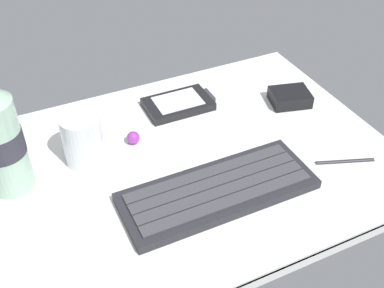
# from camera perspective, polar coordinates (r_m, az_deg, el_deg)

# --- Properties ---
(ground_plane) EXTENTS (0.64, 0.48, 0.03)m
(ground_plane) POSITION_cam_1_polar(r_m,az_deg,el_deg) (0.77, 0.07, -2.38)
(ground_plane) COLOR silver
(keyboard) EXTENTS (0.29, 0.11, 0.02)m
(keyboard) POSITION_cam_1_polar(r_m,az_deg,el_deg) (0.71, 3.14, -5.53)
(keyboard) COLOR #232328
(keyboard) RESTS_ON ground_plane
(handheld_device) EXTENTS (0.13, 0.08, 0.02)m
(handheld_device) POSITION_cam_1_polar(r_m,az_deg,el_deg) (0.88, -1.59, 4.83)
(handheld_device) COLOR black
(handheld_device) RESTS_ON ground_plane
(juice_cup) EXTENTS (0.06, 0.06, 0.09)m
(juice_cup) POSITION_cam_1_polar(r_m,az_deg,el_deg) (0.76, -12.83, 0.34)
(juice_cup) COLOR silver
(juice_cup) RESTS_ON ground_plane
(charger_block) EXTENTS (0.08, 0.07, 0.02)m
(charger_block) POSITION_cam_1_polar(r_m,az_deg,el_deg) (0.91, 11.61, 5.49)
(charger_block) COLOR black
(charger_block) RESTS_ON ground_plane
(trackball_mouse) EXTENTS (0.02, 0.02, 0.02)m
(trackball_mouse) POSITION_cam_1_polar(r_m,az_deg,el_deg) (0.80, -7.03, 0.74)
(trackball_mouse) COLOR purple
(trackball_mouse) RESTS_ON ground_plane
(stylus_pen) EXTENTS (0.09, 0.04, 0.01)m
(stylus_pen) POSITION_cam_1_polar(r_m,az_deg,el_deg) (0.80, 17.83, -1.84)
(stylus_pen) COLOR #26262B
(stylus_pen) RESTS_ON ground_plane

